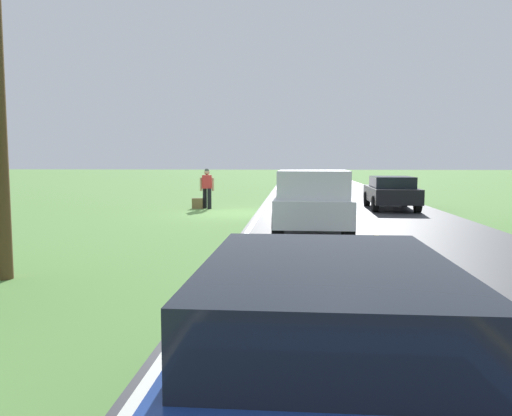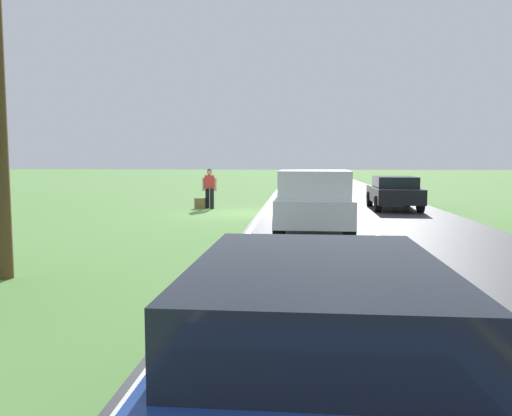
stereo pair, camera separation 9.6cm
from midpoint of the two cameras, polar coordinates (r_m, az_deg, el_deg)
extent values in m
plane|color=#609347|center=(20.12, -1.51, -0.57)|extent=(200.00, 200.00, 0.00)
cube|color=#3D3D42|center=(20.13, 11.30, -0.67)|extent=(7.68, 120.00, 0.00)
cube|color=silver|center=(20.05, 0.84, -0.58)|extent=(0.16, 117.60, 0.00)
cube|color=gold|center=(20.13, 11.30, -0.66)|extent=(0.14, 117.60, 0.00)
cylinder|color=black|center=(21.94, -4.88, 1.05)|extent=(0.18, 0.18, 0.88)
cylinder|color=black|center=(22.20, -5.39, 1.10)|extent=(0.18, 0.18, 0.88)
cube|color=red|center=(22.02, -5.15, 2.97)|extent=(0.42, 0.29, 0.58)
sphere|color=tan|center=(22.01, -5.16, 4.03)|extent=(0.23, 0.23, 0.23)
sphere|color=#4C564C|center=(22.01, -5.16, 4.22)|extent=(0.20, 0.20, 0.20)
cube|color=#591E19|center=(22.22, -5.10, 3.07)|extent=(0.33, 0.22, 0.44)
cylinder|color=tan|center=(21.99, -4.48, 2.69)|extent=(0.10, 0.10, 0.58)
cylinder|color=tan|center=(22.04, -5.83, 2.68)|extent=(0.10, 0.10, 0.58)
cube|color=brown|center=(22.08, -6.23, 0.52)|extent=(0.47, 0.23, 0.46)
cube|color=silver|center=(14.80, 6.69, 0.18)|extent=(2.10, 5.44, 0.70)
cube|color=silver|center=(13.56, 6.79, 2.72)|extent=(1.88, 2.19, 0.72)
cube|color=black|center=(13.56, 6.80, 3.02)|extent=(1.70, 1.33, 0.43)
cube|color=silver|center=(15.88, 10.06, 2.56)|extent=(0.16, 3.03, 0.45)
cube|color=silver|center=(15.85, 3.26, 2.63)|extent=(0.16, 3.03, 0.45)
cube|color=silver|center=(17.35, 6.60, 2.84)|extent=(1.84, 0.13, 0.45)
cylinder|color=black|center=(13.14, 10.71, -2.06)|extent=(0.31, 0.81, 0.80)
cylinder|color=black|center=(13.11, 2.84, -1.99)|extent=(0.31, 0.81, 0.80)
cylinder|color=black|center=(16.41, 9.75, -0.59)|extent=(0.31, 0.81, 0.80)
cylinder|color=black|center=(16.39, 3.46, -0.53)|extent=(0.31, 0.81, 0.80)
cube|color=navy|center=(3.47, 7.81, -19.09)|extent=(1.89, 4.42, 0.62)
cube|color=black|center=(3.48, 7.79, -9.58)|extent=(1.65, 2.39, 0.46)
cylinder|color=black|center=(4.98, 17.17, -15.38)|extent=(0.25, 0.66, 0.66)
cylinder|color=black|center=(4.93, -3.19, -15.37)|extent=(0.25, 0.66, 0.66)
cube|color=black|center=(22.54, 15.40, 1.51)|extent=(1.95, 4.44, 0.62)
cube|color=black|center=(22.32, 15.51, 2.86)|extent=(1.68, 2.41, 0.46)
cylinder|color=black|center=(23.83, 12.84, 1.01)|extent=(0.26, 0.67, 0.66)
cylinder|color=black|center=(24.09, 16.83, 0.96)|extent=(0.26, 0.67, 0.66)
cylinder|color=black|center=(21.06, 13.71, 0.44)|extent=(0.26, 0.67, 0.66)
cylinder|color=black|center=(21.35, 18.21, 0.39)|extent=(0.26, 0.67, 0.66)
camera|label=1|loc=(0.05, -89.73, 0.02)|focal=35.42mm
camera|label=2|loc=(0.05, 90.27, -0.02)|focal=35.42mm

